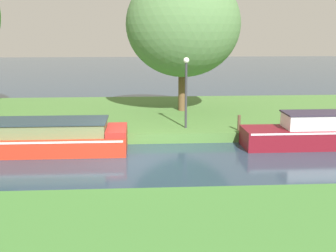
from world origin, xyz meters
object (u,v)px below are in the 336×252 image
object	(u,v)px
red_narrowboat	(2,137)
mooring_post_near	(283,121)
maroon_barge	(336,131)
lamp_post	(186,84)
willow_tree_centre	(183,24)
mooring_post_far	(239,123)

from	to	relation	value
red_narrowboat	mooring_post_near	bearing A→B (deg)	6.33
maroon_barge	red_narrowboat	size ratio (longest dim) A/B	0.72
lamp_post	mooring_post_near	bearing A→B (deg)	-9.35
maroon_barge	willow_tree_centre	size ratio (longest dim) A/B	1.02
lamp_post	mooring_post_far	size ratio (longest dim) A/B	4.60
maroon_barge	mooring_post_near	xyz separation A→B (m)	(-1.74, 1.22, 0.18)
maroon_barge	mooring_post_far	distance (m)	3.77
mooring_post_near	lamp_post	bearing A→B (deg)	170.65
mooring_post_far	maroon_barge	bearing A→B (deg)	-18.89
willow_tree_centre	red_narrowboat	bearing A→B (deg)	-142.68
willow_tree_centre	mooring_post_near	distance (m)	6.94
willow_tree_centre	mooring_post_far	distance (m)	6.19
lamp_post	mooring_post_near	world-z (taller)	lamp_post
lamp_post	mooring_post_far	world-z (taller)	lamp_post
maroon_barge	mooring_post_far	size ratio (longest dim) A/B	10.87
lamp_post	mooring_post_far	distance (m)	2.70
maroon_barge	mooring_post_near	world-z (taller)	maroon_barge
maroon_barge	red_narrowboat	distance (m)	12.75
maroon_barge	mooring_post_far	xyz separation A→B (m)	(-3.57, 1.22, 0.13)
red_narrowboat	mooring_post_far	size ratio (longest dim) A/B	15.08
red_narrowboat	lamp_post	xyz separation A→B (m)	(7.05, 1.87, 1.70)
maroon_barge	lamp_post	xyz separation A→B (m)	(-5.69, 1.87, 1.66)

